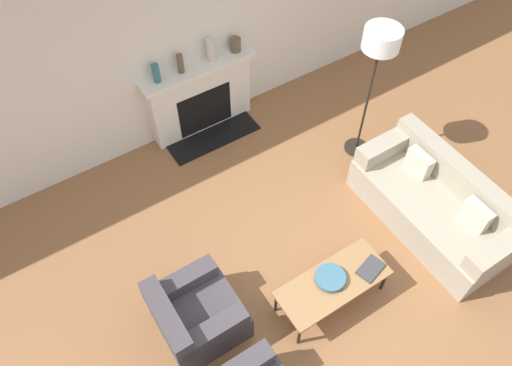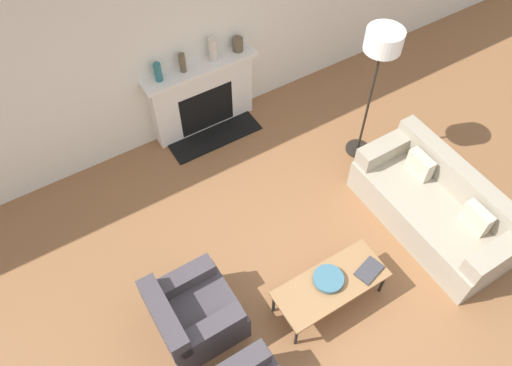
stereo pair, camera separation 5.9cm
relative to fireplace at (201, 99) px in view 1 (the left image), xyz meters
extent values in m
plane|color=brown|center=(-0.09, -2.94, -0.50)|extent=(18.00, 18.00, 0.00)
cube|color=silver|center=(-0.09, 0.15, 0.95)|extent=(18.00, 0.06, 2.90)
cube|color=silver|center=(0.00, 0.02, -0.01)|extent=(1.38, 0.20, 0.97)
cube|color=black|center=(0.00, -0.07, -0.14)|extent=(0.76, 0.04, 0.63)
cube|color=black|center=(0.00, -0.26, -0.49)|extent=(1.24, 0.40, 0.02)
cube|color=silver|center=(0.00, -0.01, 0.50)|extent=(1.50, 0.28, 0.05)
cube|color=#9E937F|center=(1.42, -2.76, -0.28)|extent=(0.84, 1.88, 0.43)
cube|color=#9E937F|center=(1.75, -2.76, 0.10)|extent=(0.20, 1.88, 0.35)
cube|color=#9E937F|center=(1.42, -1.93, 0.04)|extent=(0.77, 0.22, 0.22)
cube|color=#9E937F|center=(1.42, -3.60, 0.04)|extent=(0.77, 0.22, 0.22)
cube|color=#C0B49C|center=(1.55, -2.34, 0.07)|extent=(0.12, 0.32, 0.28)
cube|color=#C0B49C|center=(1.55, -3.19, 0.07)|extent=(0.12, 0.32, 0.28)
cube|color=#423D42|center=(-1.39, -2.46, -0.30)|extent=(0.78, 0.77, 0.38)
cube|color=#423D42|center=(-1.70, -2.46, 0.05)|extent=(0.18, 0.77, 0.32)
cube|color=#423D42|center=(-1.39, -2.75, -0.03)|extent=(0.70, 0.18, 0.17)
cube|color=#423D42|center=(-1.39, -2.16, -0.03)|extent=(0.70, 0.18, 0.17)
cube|color=olive|center=(-0.13, -2.93, -0.11)|extent=(1.17, 0.48, 0.03)
cylinder|color=black|center=(-0.67, -3.14, -0.31)|extent=(0.03, 0.03, 0.37)
cylinder|color=black|center=(0.42, -3.14, -0.31)|extent=(0.03, 0.03, 0.37)
cylinder|color=black|center=(-0.67, -2.73, -0.31)|extent=(0.03, 0.03, 0.37)
cylinder|color=black|center=(0.42, -2.73, -0.31)|extent=(0.03, 0.03, 0.37)
cylinder|color=#38667A|center=(-0.14, -2.89, -0.09)|extent=(0.11, 0.11, 0.01)
cylinder|color=#38667A|center=(-0.14, -2.89, -0.06)|extent=(0.31, 0.31, 0.04)
cube|color=#38383D|center=(0.28, -3.02, -0.09)|extent=(0.32, 0.25, 0.02)
cylinder|color=black|center=(1.48, -1.44, -0.48)|extent=(0.31, 0.31, 0.03)
cylinder|color=black|center=(1.48, -1.44, 0.34)|extent=(0.03, 0.03, 1.61)
cylinder|color=white|center=(1.48, -1.44, 1.22)|extent=(0.41, 0.41, 0.23)
cylinder|color=#28666B|center=(-0.52, 0.02, 0.64)|extent=(0.09, 0.09, 0.24)
cylinder|color=brown|center=(-0.21, 0.02, 0.64)|extent=(0.08, 0.08, 0.25)
cylinder|color=beige|center=(0.20, 0.02, 0.67)|extent=(0.11, 0.11, 0.30)
cylinder|color=brown|center=(0.55, 0.02, 0.61)|extent=(0.13, 0.13, 0.17)
camera|label=1|loc=(-1.98, -4.41, 4.42)|focal=35.00mm
camera|label=2|loc=(-1.93, -4.44, 4.42)|focal=35.00mm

